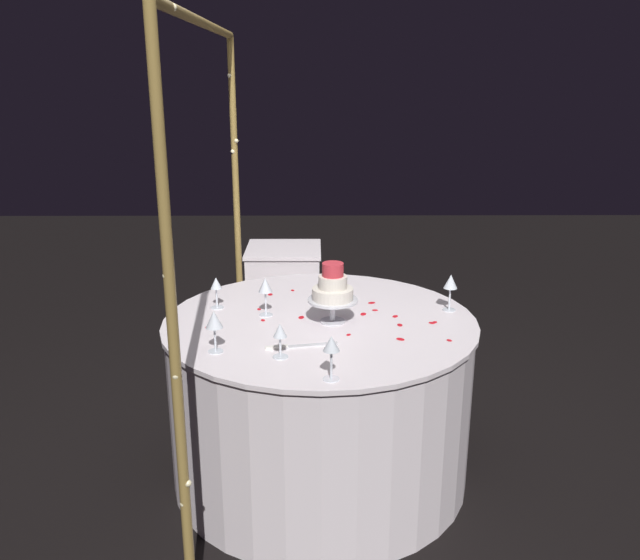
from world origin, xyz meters
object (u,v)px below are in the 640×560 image
(wine_glass_2, at_px, (214,321))
(wine_glass_3, at_px, (280,333))
(wine_glass_4, at_px, (216,286))
(decorative_arch, at_px, (212,202))
(wine_glass_0, at_px, (331,347))
(wine_glass_5, at_px, (265,287))
(tiered_cake, at_px, (333,289))
(cake_knife, at_px, (297,346))
(wine_glass_1, at_px, (451,283))
(main_table, at_px, (320,398))
(side_table, at_px, (285,312))

(wine_glass_2, relative_size, wine_glass_3, 1.22)
(wine_glass_2, bearing_deg, wine_glass_4, 7.48)
(decorative_arch, distance_m, wine_glass_0, 0.88)
(wine_glass_4, height_order, wine_glass_5, wine_glass_5)
(decorative_arch, xyz_separation_m, tiered_cake, (-0.04, -0.51, -0.38))
(wine_glass_3, bearing_deg, wine_glass_0, -135.53)
(wine_glass_2, height_order, cake_knife, wine_glass_2)
(wine_glass_1, height_order, wine_glass_3, wine_glass_1)
(wine_glass_1, distance_m, cake_knife, 0.82)
(wine_glass_4, bearing_deg, cake_knife, -140.28)
(decorative_arch, distance_m, cake_knife, 0.71)
(main_table, bearing_deg, wine_glass_1, -79.32)
(main_table, xyz_separation_m, wine_glass_0, (-0.61, -0.04, 0.52))
(side_table, xyz_separation_m, wine_glass_5, (-1.03, 0.03, 0.50))
(main_table, height_order, tiered_cake, tiered_cake)
(main_table, height_order, wine_glass_1, wine_glass_1)
(decorative_arch, relative_size, wine_glass_4, 13.67)
(side_table, height_order, wine_glass_2, wine_glass_2)
(wine_glass_0, xyz_separation_m, wine_glass_3, (0.20, 0.19, -0.03))
(wine_glass_2, bearing_deg, wine_glass_1, -65.04)
(wine_glass_3, bearing_deg, wine_glass_5, 10.91)
(side_table, bearing_deg, wine_glass_2, 172.03)
(wine_glass_2, bearing_deg, side_table, -7.97)
(decorative_arch, height_order, wine_glass_2, decorative_arch)
(side_table, bearing_deg, wine_glass_3, -177.81)
(side_table, bearing_deg, tiered_cake, -166.51)
(side_table, distance_m, wine_glass_3, 1.56)
(tiered_cake, height_order, cake_knife, tiered_cake)
(decorative_arch, relative_size, wine_glass_2, 11.94)
(wine_glass_5, bearing_deg, wine_glass_2, 157.62)
(decorative_arch, bearing_deg, cake_knife, -130.85)
(main_table, distance_m, wine_glass_1, 0.80)
(wine_glass_5, bearing_deg, wine_glass_0, -156.91)
(side_table, relative_size, cake_knife, 2.82)
(decorative_arch, distance_m, tiered_cake, 0.64)
(wine_glass_0, relative_size, cake_knife, 0.57)
(wine_glass_2, xyz_separation_m, wine_glass_3, (-0.05, -0.26, -0.03))
(wine_glass_2, relative_size, wine_glass_4, 1.15)
(tiered_cake, distance_m, wine_glass_3, 0.43)
(tiered_cake, distance_m, wine_glass_2, 0.57)
(wine_glass_2, bearing_deg, cake_knife, -82.07)
(side_table, height_order, wine_glass_1, wine_glass_1)
(main_table, bearing_deg, decorative_arch, 89.87)
(main_table, xyz_separation_m, wine_glass_2, (-0.36, 0.41, 0.52))
(wine_glass_0, distance_m, wine_glass_2, 0.51)
(wine_glass_2, relative_size, wine_glass_5, 0.96)
(wine_glass_2, xyz_separation_m, cake_knife, (0.04, -0.32, -0.12))
(wine_glass_3, bearing_deg, decorative_arch, 36.25)
(wine_glass_1, distance_m, wine_glass_5, 0.85)
(side_table, relative_size, wine_glass_5, 4.67)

